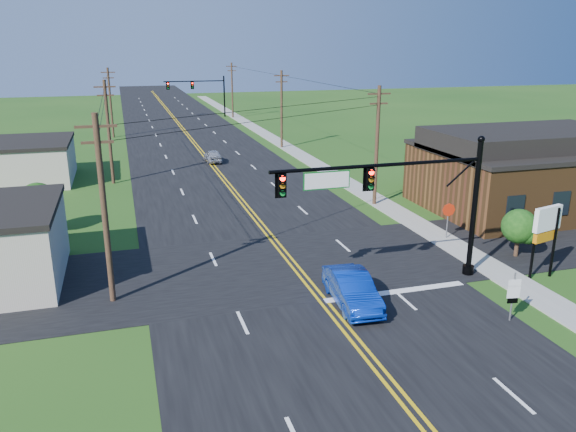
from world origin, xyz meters
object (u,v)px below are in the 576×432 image
object	(u,v)px
blue_car	(352,290)
stop_sign	(448,213)
signal_mast_far	(198,90)
route_sign	(513,293)
signal_mast_main	(398,195)

from	to	relation	value
blue_car	stop_sign	size ratio (longest dim) A/B	2.02
signal_mast_far	stop_sign	bearing A→B (deg)	-84.55
signal_mast_far	route_sign	size ratio (longest dim) A/B	4.70
signal_mast_main	signal_mast_far	distance (m)	72.00
signal_mast_far	route_sign	bearing A→B (deg)	-87.73
signal_mast_main	signal_mast_far	size ratio (longest dim) A/B	1.03
signal_mast_far	signal_mast_main	bearing A→B (deg)	-90.08
route_sign	stop_sign	bearing A→B (deg)	82.83
signal_mast_far	blue_car	size ratio (longest dim) A/B	2.31
blue_car	signal_mast_main	bearing A→B (deg)	33.41
signal_mast_main	stop_sign	bearing A→B (deg)	39.75
signal_mast_far	blue_car	xyz separation A→B (m)	(-3.09, -73.68, -3.76)
stop_sign	signal_mast_main	bearing A→B (deg)	-131.84
signal_mast_far	route_sign	xyz separation A→B (m)	(3.06, -77.21, -3.18)
signal_mast_main	blue_car	distance (m)	5.25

